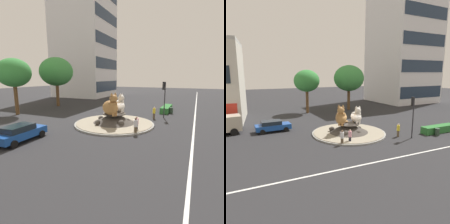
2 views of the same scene
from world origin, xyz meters
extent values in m
plane|color=#28282B|center=(0.00, 0.00, 0.00)|extent=(160.00, 160.00, 0.00)
cube|color=silver|center=(0.00, -8.64, 0.00)|extent=(112.00, 0.20, 0.01)
cylinder|color=gray|center=(0.00, 0.00, 0.09)|extent=(9.32, 9.32, 0.18)
cylinder|color=gray|center=(0.00, 0.00, 0.21)|extent=(8.95, 8.95, 0.06)
cone|color=#423D38|center=(0.00, 0.00, 0.80)|extent=(4.92, 4.92, 1.12)
cylinder|color=#423D38|center=(0.00, 0.00, 1.29)|extent=(2.70, 2.70, 0.12)
ellipsoid|color=#423D38|center=(1.83, 0.47, 0.45)|extent=(0.52, 0.57, 0.42)
ellipsoid|color=#423D38|center=(0.21, 1.89, 0.52)|extent=(0.71, 0.65, 0.57)
ellipsoid|color=#423D38|center=(-1.86, 1.17, 0.54)|extent=(0.74, 0.53, 0.59)
ellipsoid|color=#423D38|center=(-1.11, -1.36, 0.57)|extent=(0.82, 0.66, 0.65)
ellipsoid|color=#423D38|center=(0.52, -1.54, 0.49)|extent=(0.63, 0.47, 0.51)
ellipsoid|color=#9E703D|center=(-1.08, -0.01, 2.16)|extent=(2.29, 2.62, 1.61)
cylinder|color=#9E703D|center=(-1.29, -0.40, 2.34)|extent=(1.42, 1.42, 1.01)
sphere|color=#9E703D|center=(-1.36, -0.54, 3.22)|extent=(0.89, 0.89, 0.89)
torus|color=#9E703D|center=(-0.33, 0.62, 1.52)|extent=(1.27, 1.27, 0.20)
cone|color=#9E703D|center=(-1.15, -0.65, 3.74)|extent=(0.49, 0.49, 0.36)
cone|color=#9E703D|center=(-1.58, -0.42, 3.74)|extent=(0.49, 0.49, 0.36)
cylinder|color=#9E703D|center=(-1.29, -0.80, 1.56)|extent=(0.28, 0.28, 0.40)
cylinder|color=#9E703D|center=(-1.62, -0.63, 1.56)|extent=(0.28, 0.28, 0.40)
ellipsoid|color=silver|center=(1.08, 0.07, 2.07)|extent=(1.48, 2.11, 1.44)
cylinder|color=silver|center=(1.03, -0.33, 2.24)|extent=(1.04, 1.04, 0.90)
sphere|color=silver|center=(1.01, -0.47, 3.02)|extent=(0.79, 0.79, 0.79)
torus|color=silver|center=(1.49, 0.83, 1.50)|extent=(0.83, 0.83, 0.18)
cone|color=silver|center=(1.23, -0.49, 3.48)|extent=(0.36, 0.36, 0.32)
cone|color=silver|center=(0.80, -0.44, 3.48)|extent=(0.36, 0.36, 0.32)
cylinder|color=silver|center=(1.15, -0.67, 1.53)|extent=(0.25, 0.25, 0.36)
cylinder|color=silver|center=(0.83, -0.63, 1.53)|extent=(0.25, 0.25, 0.36)
cylinder|color=#2D2D33|center=(6.00, -4.75, 2.45)|extent=(0.14, 0.14, 4.91)
cube|color=black|center=(6.04, -4.53, 4.38)|extent=(0.36, 0.29, 1.05)
sphere|color=#360606|center=(6.05, -4.45, 4.70)|extent=(0.18, 0.18, 0.18)
sphere|color=orange|center=(6.05, -4.45, 4.38)|extent=(0.18, 0.18, 0.18)
sphere|color=black|center=(6.05, -4.45, 4.07)|extent=(0.18, 0.18, 0.18)
cube|color=silver|center=(26.91, 21.62, 15.19)|extent=(14.55, 14.77, 30.39)
cube|color=#233347|center=(27.14, 14.41, 3.04)|extent=(13.24, 0.53, 2.76)
cube|color=#233347|center=(27.14, 14.41, 9.12)|extent=(13.24, 0.53, 2.76)
cube|color=#233347|center=(27.14, 14.41, 15.19)|extent=(13.24, 0.53, 2.76)
cube|color=#233347|center=(27.14, 14.41, 21.27)|extent=(13.24, 0.53, 2.76)
cube|color=#2D7033|center=(11.06, -4.32, 0.45)|extent=(5.24, 1.20, 0.90)
cylinder|color=brown|center=(8.09, 15.65, 2.03)|extent=(0.58, 0.58, 4.05)
ellipsoid|color=#3D8E42|center=(8.09, 15.65, 6.53)|extent=(6.20, 6.20, 5.27)
cylinder|color=brown|center=(-0.87, 15.55, 2.11)|extent=(0.53, 0.53, 4.22)
ellipsoid|color=#337F38|center=(-0.87, 15.55, 6.15)|extent=(4.82, 4.82, 4.10)
cylinder|color=black|center=(-1.52, -3.24, 0.36)|extent=(0.28, 0.28, 0.72)
cylinder|color=pink|center=(-1.52, -3.24, 1.04)|extent=(0.38, 0.38, 0.63)
sphere|color=beige|center=(-1.52, -3.24, 1.45)|extent=(0.21, 0.21, 0.21)
cylinder|color=brown|center=(-2.60, -3.48, 0.39)|extent=(0.30, 0.30, 0.77)
cylinder|color=silver|center=(-2.60, -3.48, 1.11)|extent=(0.40, 0.40, 0.67)
sphere|color=brown|center=(-2.60, -3.48, 1.55)|extent=(0.22, 0.22, 0.22)
cylinder|color=brown|center=(4.87, -3.65, 0.38)|extent=(0.28, 0.28, 0.76)
cylinder|color=yellow|center=(4.87, -3.65, 1.09)|extent=(0.37, 0.37, 0.66)
sphere|color=beige|center=(4.87, -3.65, 1.53)|extent=(0.22, 0.22, 0.22)
cube|color=#19479E|center=(-8.63, 5.03, 0.64)|extent=(4.52, 2.00, 0.64)
cube|color=#19232D|center=(-8.85, 5.02, 1.22)|extent=(2.55, 1.70, 0.50)
cylinder|color=black|center=(-7.19, 6.00, 0.32)|extent=(0.65, 0.24, 0.64)
cylinder|color=black|center=(-7.12, 4.17, 0.32)|extent=(0.65, 0.24, 0.64)
cylinder|color=black|center=(-10.06, 4.06, 0.32)|extent=(0.65, 0.24, 0.64)
cylinder|color=#2D4233|center=(9.64, -5.24, 0.45)|extent=(0.56, 0.56, 0.90)
camera|label=1|loc=(-18.97, -8.64, 5.51)|focal=29.03mm
camera|label=2|loc=(-11.88, -22.77, 7.73)|focal=33.39mm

